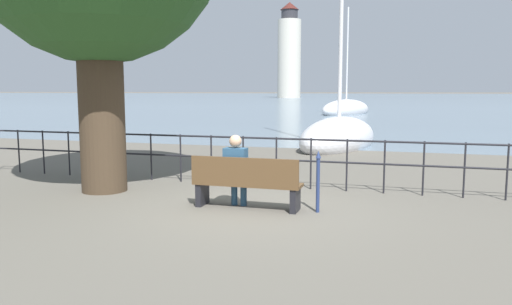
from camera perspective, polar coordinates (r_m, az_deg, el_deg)
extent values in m
plane|color=#605B51|center=(8.61, -0.97, -6.37)|extent=(1000.00, 1000.00, 0.00)
cube|color=slate|center=(166.95, 16.09, 6.16)|extent=(600.00, 300.00, 0.01)
cylinder|color=#423323|center=(10.32, -17.21, 4.68)|extent=(0.89, 0.89, 3.25)
cube|color=brown|center=(8.52, -0.98, -3.59)|extent=(1.87, 0.45, 0.05)
cube|color=brown|center=(8.29, -1.42, -2.14)|extent=(1.87, 0.04, 0.45)
cube|color=black|center=(8.85, -6.14, -4.71)|extent=(0.10, 0.41, 0.40)
cube|color=black|center=(8.36, 4.51, -5.40)|extent=(0.10, 0.41, 0.40)
cylinder|color=navy|center=(8.80, -2.49, -4.58)|extent=(0.11, 0.11, 0.45)
cylinder|color=navy|center=(8.74, -1.43, -4.65)|extent=(0.11, 0.11, 0.45)
cube|color=navy|center=(8.64, -2.16, -2.94)|extent=(0.32, 0.26, 0.14)
cube|color=navy|center=(8.52, -2.36, -1.44)|extent=(0.38, 0.24, 0.59)
sphere|color=tan|center=(8.47, -2.37, 1.30)|extent=(0.21, 0.21, 0.21)
cylinder|color=black|center=(13.55, -25.48, 0.14)|extent=(0.04, 0.04, 1.05)
cylinder|color=black|center=(13.07, -23.12, 0.03)|extent=(0.04, 0.04, 1.05)
cylinder|color=black|center=(12.62, -20.60, -0.09)|extent=(0.04, 0.04, 1.05)
cylinder|color=black|center=(12.19, -17.89, -0.21)|extent=(0.04, 0.04, 1.05)
cylinder|color=black|center=(11.80, -14.99, -0.35)|extent=(0.04, 0.04, 1.05)
cylinder|color=black|center=(11.43, -11.89, -0.49)|extent=(0.04, 0.04, 1.05)
cylinder|color=black|center=(11.10, -8.61, -0.64)|extent=(0.04, 0.04, 1.05)
cylinder|color=black|center=(10.81, -5.13, -0.79)|extent=(0.04, 0.04, 1.05)
cylinder|color=black|center=(10.56, -1.48, -0.95)|extent=(0.04, 0.04, 1.05)
cylinder|color=black|center=(10.36, 2.34, -1.12)|extent=(0.04, 0.04, 1.05)
cylinder|color=black|center=(10.20, 6.29, -1.28)|extent=(0.04, 0.04, 1.05)
cylinder|color=black|center=(10.10, 10.34, -1.44)|extent=(0.04, 0.04, 1.05)
cylinder|color=black|center=(10.04, 14.46, -1.60)|extent=(0.04, 0.04, 1.05)
cylinder|color=black|center=(10.04, 18.60, -1.75)|extent=(0.04, 0.04, 1.05)
cylinder|color=black|center=(10.09, 22.72, -1.89)|extent=(0.04, 0.04, 1.05)
cylinder|color=black|center=(10.19, 26.78, -2.02)|extent=(0.04, 0.04, 1.05)
cylinder|color=black|center=(10.30, 2.35, 1.61)|extent=(14.52, 0.04, 0.04)
cylinder|color=black|center=(10.35, 2.34, -0.83)|extent=(14.52, 0.04, 0.04)
cylinder|color=navy|center=(8.29, 7.09, -3.75)|extent=(0.06, 0.06, 0.91)
cone|color=navy|center=(8.21, 7.14, -0.21)|extent=(0.09, 0.09, 0.12)
ellipsoid|color=silver|center=(17.83, 9.44, 1.57)|extent=(3.06, 5.52, 1.56)
ellipsoid|color=silver|center=(43.16, 10.26, 4.82)|extent=(4.63, 7.45, 1.79)
cylinder|color=silver|center=(43.22, 10.39, 10.82)|extent=(0.14, 0.14, 7.97)
cylinder|color=beige|center=(134.71, 3.81, 10.61)|extent=(6.15, 6.15, 20.44)
cylinder|color=#2D2D33|center=(135.89, 3.85, 15.44)|extent=(4.31, 4.31, 2.49)
cone|color=#4C1E19|center=(136.23, 3.86, 16.37)|extent=(4.92, 4.92, 1.99)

